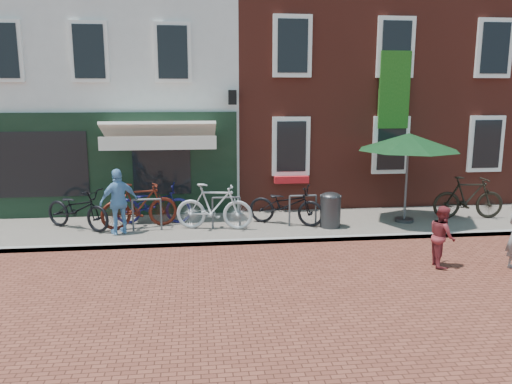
{
  "coord_description": "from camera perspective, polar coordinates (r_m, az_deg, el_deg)",
  "views": [
    {
      "loc": [
        -2.25,
        -11.45,
        3.54
      ],
      "look_at": [
        -0.85,
        0.2,
        1.23
      ],
      "focal_mm": 35.59,
      "sensor_mm": 36.0,
      "label": 1
    }
  ],
  "objects": [
    {
      "name": "ground",
      "position": [
        12.2,
        4.1,
        -5.75
      ],
      "size": [
        80.0,
        80.0,
        0.0
      ],
      "primitive_type": "plane",
      "color": "brown"
    },
    {
      "name": "sidewalk",
      "position": [
        13.8,
        7.02,
        -3.58
      ],
      "size": [
        24.0,
        3.0,
        0.1
      ],
      "primitive_type": "cube",
      "color": "slate",
      "rests_on": "ground"
    },
    {
      "name": "building_stucco",
      "position": [
        18.68,
        -15.76,
        13.7
      ],
      "size": [
        8.0,
        8.0,
        9.0
      ],
      "primitive_type": "cube",
      "color": "silver",
      "rests_on": "ground"
    },
    {
      "name": "building_brick_mid",
      "position": [
        18.99,
        6.34,
        15.51
      ],
      "size": [
        6.0,
        8.0,
        10.0
      ],
      "primitive_type": "cube",
      "color": "maroon",
      "rests_on": "ground"
    },
    {
      "name": "building_brick_right",
      "position": [
        21.16,
        22.9,
        14.27
      ],
      "size": [
        6.0,
        8.0,
        10.0
      ],
      "primitive_type": "cube",
      "color": "maroon",
      "rests_on": "ground"
    },
    {
      "name": "litter_bin",
      "position": [
        13.23,
        8.36,
        -1.78
      ],
      "size": [
        0.53,
        0.53,
        0.98
      ],
      "color": "#333335",
      "rests_on": "sidewalk"
    },
    {
      "name": "parasol",
      "position": [
        13.97,
        16.79,
        5.78
      ],
      "size": [
        2.69,
        2.69,
        2.49
      ],
      "color": "#4C4C4F",
      "rests_on": "sidewalk"
    },
    {
      "name": "boy",
      "position": [
        11.13,
        20.2,
        -4.68
      ],
      "size": [
        0.57,
        0.69,
        1.27
      ],
      "primitive_type": "imported",
      "rotation": [
        0.0,
        0.0,
        1.41
      ],
      "color": "maroon",
      "rests_on": "ground"
    },
    {
      "name": "cafe_person",
      "position": [
        12.87,
        -15.15,
        -1.04
      ],
      "size": [
        1.02,
        0.8,
        1.62
      ],
      "primitive_type": "imported",
      "rotation": [
        0.0,
        0.0,
        3.64
      ],
      "color": "#669ACB",
      "rests_on": "sidewalk"
    },
    {
      "name": "bicycle_0",
      "position": [
        13.66,
        -19.42,
        -1.79
      ],
      "size": [
        2.08,
        1.68,
        1.06
      ],
      "primitive_type": "imported",
      "rotation": [
        0.0,
        0.0,
        1.01
      ],
      "color": "black",
      "rests_on": "sidewalk"
    },
    {
      "name": "bicycle_1",
      "position": [
        13.33,
        -12.96,
        -1.48
      ],
      "size": [
        2.04,
        1.05,
        1.18
      ],
      "primitive_type": "imported",
      "rotation": [
        0.0,
        0.0,
        1.84
      ],
      "color": "#4D170D",
      "rests_on": "sidewalk"
    },
    {
      "name": "bicycle_2",
      "position": [
        13.72,
        -11.5,
        -1.31
      ],
      "size": [
        2.05,
        0.8,
        1.06
      ],
      "primitive_type": "imported",
      "rotation": [
        0.0,
        0.0,
        1.52
      ],
      "color": "navy",
      "rests_on": "sidewalk"
    },
    {
      "name": "bicycle_3",
      "position": [
        12.91,
        -4.72,
        -1.64
      ],
      "size": [
        2.03,
        0.93,
        1.18
      ],
      "primitive_type": "imported",
      "rotation": [
        0.0,
        0.0,
        1.37
      ],
      "color": "#ADAEB0",
      "rests_on": "sidewalk"
    },
    {
      "name": "bicycle_4",
      "position": [
        13.37,
        3.4,
        -1.43
      ],
      "size": [
        2.13,
        1.51,
        1.06
      ],
      "primitive_type": "imported",
      "rotation": [
        0.0,
        0.0,
        1.12
      ],
      "color": "black",
      "rests_on": "sidewalk"
    },
    {
      "name": "bicycle_5",
      "position": [
        15.13,
        22.77,
        -0.58
      ],
      "size": [
        2.0,
        0.71,
        1.18
      ],
      "primitive_type": "imported",
      "rotation": [
        0.0,
        0.0,
        1.49
      ],
      "color": "black",
      "rests_on": "sidewalk"
    }
  ]
}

